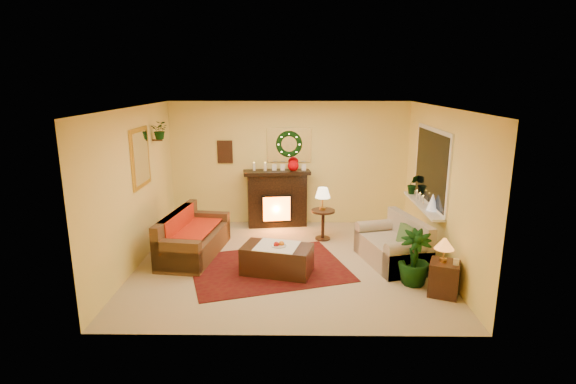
{
  "coord_description": "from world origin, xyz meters",
  "views": [
    {
      "loc": [
        0.09,
        -7.12,
        3.01
      ],
      "look_at": [
        0.0,
        0.35,
        1.15
      ],
      "focal_mm": 28.0,
      "sensor_mm": 36.0,
      "label": 1
    }
  ],
  "objects_px": {
    "sofa": "(194,232)",
    "coffee_table": "(277,261)",
    "end_table_square": "(444,277)",
    "fireplace": "(277,200)",
    "loveseat": "(392,239)",
    "side_table_round": "(323,223)"
  },
  "relations": [
    {
      "from": "sofa",
      "to": "coffee_table",
      "type": "relative_size",
      "value": 1.66
    },
    {
      "from": "loveseat",
      "to": "coffee_table",
      "type": "xyz_separation_m",
      "value": [
        -1.92,
        -0.43,
        -0.21
      ]
    },
    {
      "from": "loveseat",
      "to": "end_table_square",
      "type": "distance_m",
      "value": 1.26
    },
    {
      "from": "sofa",
      "to": "loveseat",
      "type": "height_order",
      "value": "sofa"
    },
    {
      "from": "sofa",
      "to": "loveseat",
      "type": "distance_m",
      "value": 3.42
    },
    {
      "from": "side_table_round",
      "to": "end_table_square",
      "type": "xyz_separation_m",
      "value": [
        1.59,
        -2.31,
        -0.05
      ]
    },
    {
      "from": "sofa",
      "to": "end_table_square",
      "type": "relative_size",
      "value": 3.62
    },
    {
      "from": "sofa",
      "to": "end_table_square",
      "type": "distance_m",
      "value": 4.18
    },
    {
      "from": "coffee_table",
      "to": "loveseat",
      "type": "bearing_deg",
      "value": 26.81
    },
    {
      "from": "fireplace",
      "to": "side_table_round",
      "type": "xyz_separation_m",
      "value": [
        0.92,
        -0.87,
        -0.23
      ]
    },
    {
      "from": "fireplace",
      "to": "coffee_table",
      "type": "distance_m",
      "value": 2.49
    },
    {
      "from": "fireplace",
      "to": "loveseat",
      "type": "xyz_separation_m",
      "value": [
        2.0,
        -2.03,
        -0.13
      ]
    },
    {
      "from": "side_table_round",
      "to": "coffee_table",
      "type": "bearing_deg",
      "value": -117.59
    },
    {
      "from": "fireplace",
      "to": "side_table_round",
      "type": "height_order",
      "value": "fireplace"
    },
    {
      "from": "fireplace",
      "to": "end_table_square",
      "type": "relative_size",
      "value": 2.47
    },
    {
      "from": "loveseat",
      "to": "coffee_table",
      "type": "distance_m",
      "value": 1.98
    },
    {
      "from": "loveseat",
      "to": "sofa",
      "type": "bearing_deg",
      "value": 159.2
    },
    {
      "from": "sofa",
      "to": "coffee_table",
      "type": "distance_m",
      "value": 1.68
    },
    {
      "from": "sofa",
      "to": "side_table_round",
      "type": "distance_m",
      "value": 2.46
    },
    {
      "from": "side_table_round",
      "to": "end_table_square",
      "type": "distance_m",
      "value": 2.81
    },
    {
      "from": "loveseat",
      "to": "coffee_table",
      "type": "bearing_deg",
      "value": 177.35
    },
    {
      "from": "loveseat",
      "to": "side_table_round",
      "type": "distance_m",
      "value": 1.59
    }
  ]
}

